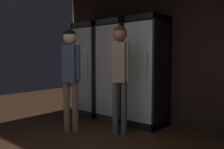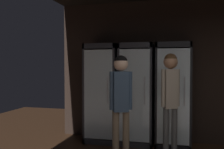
{
  "view_description": "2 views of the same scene",
  "coord_description": "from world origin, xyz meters",
  "px_view_note": "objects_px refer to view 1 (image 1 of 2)",
  "views": [
    {
      "loc": [
        1.55,
        -0.89,
        1.21
      ],
      "look_at": [
        -1.4,
        2.6,
        0.88
      ],
      "focal_mm": 38.08,
      "sensor_mm": 36.0,
      "label": 1
    },
    {
      "loc": [
        -0.6,
        -2.11,
        1.49
      ],
      "look_at": [
        -1.78,
        2.44,
        1.34
      ],
      "focal_mm": 40.58,
      "sensor_mm": 36.0,
      "label": 2
    }
  ],
  "objects_px": {
    "shopper_near": "(70,68)",
    "shopper_far": "(120,64)",
    "cooler_left": "(118,71)",
    "cooler_center": "(148,73)",
    "cooler_far_left": "(93,70)"
  },
  "relations": [
    {
      "from": "cooler_left",
      "to": "cooler_center",
      "type": "relative_size",
      "value": 1.0
    },
    {
      "from": "cooler_center",
      "to": "shopper_near",
      "type": "height_order",
      "value": "cooler_center"
    },
    {
      "from": "cooler_left",
      "to": "shopper_far",
      "type": "bearing_deg",
      "value": -49.65
    },
    {
      "from": "cooler_far_left",
      "to": "shopper_far",
      "type": "relative_size",
      "value": 1.14
    },
    {
      "from": "cooler_far_left",
      "to": "cooler_left",
      "type": "relative_size",
      "value": 1.0
    },
    {
      "from": "cooler_left",
      "to": "shopper_near",
      "type": "height_order",
      "value": "cooler_left"
    },
    {
      "from": "cooler_far_left",
      "to": "shopper_far",
      "type": "xyz_separation_m",
      "value": [
        1.33,
        -0.76,
        0.16
      ]
    },
    {
      "from": "cooler_left",
      "to": "shopper_near",
      "type": "relative_size",
      "value": 1.16
    },
    {
      "from": "shopper_near",
      "to": "shopper_far",
      "type": "relative_size",
      "value": 0.98
    },
    {
      "from": "cooler_center",
      "to": "shopper_near",
      "type": "relative_size",
      "value": 1.16
    },
    {
      "from": "cooler_far_left",
      "to": "cooler_center",
      "type": "distance_m",
      "value": 1.37
    },
    {
      "from": "cooler_left",
      "to": "cooler_center",
      "type": "height_order",
      "value": "same"
    },
    {
      "from": "shopper_near",
      "to": "cooler_center",
      "type": "bearing_deg",
      "value": 56.43
    },
    {
      "from": "cooler_center",
      "to": "shopper_far",
      "type": "distance_m",
      "value": 0.78
    },
    {
      "from": "cooler_center",
      "to": "cooler_left",
      "type": "bearing_deg",
      "value": 179.86
    }
  ]
}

